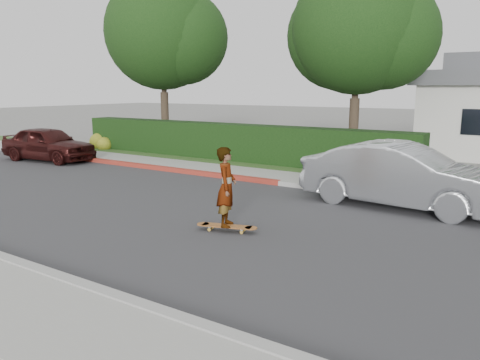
{
  "coord_description": "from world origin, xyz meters",
  "views": [
    {
      "loc": [
        7.53,
        -8.16,
        2.9
      ],
      "look_at": [
        2.28,
        -0.08,
        1.0
      ],
      "focal_mm": 35.0,
      "sensor_mm": 36.0,
      "label": 1
    }
  ],
  "objects_px": {
    "skateboarder": "(227,187)",
    "car_silver": "(402,176)",
    "car_maroon": "(48,144)",
    "skateboard": "(227,226)"
  },
  "relations": [
    {
      "from": "skateboard",
      "to": "car_silver",
      "type": "xyz_separation_m",
      "value": [
        2.45,
        3.98,
        0.68
      ]
    },
    {
      "from": "car_maroon",
      "to": "skateboarder",
      "type": "bearing_deg",
      "value": -114.98
    },
    {
      "from": "skateboarder",
      "to": "car_maroon",
      "type": "xyz_separation_m",
      "value": [
        -11.42,
        3.91,
        -0.25
      ]
    },
    {
      "from": "skateboarder",
      "to": "car_maroon",
      "type": "bearing_deg",
      "value": 46.84
    },
    {
      "from": "car_silver",
      "to": "car_maroon",
      "type": "height_order",
      "value": "car_silver"
    },
    {
      "from": "car_silver",
      "to": "car_maroon",
      "type": "bearing_deg",
      "value": 95.43
    },
    {
      "from": "skateboarder",
      "to": "car_silver",
      "type": "distance_m",
      "value": 4.68
    },
    {
      "from": "car_silver",
      "to": "car_maroon",
      "type": "distance_m",
      "value": 13.87
    },
    {
      "from": "skateboard",
      "to": "skateboarder",
      "type": "height_order",
      "value": "skateboarder"
    },
    {
      "from": "car_silver",
      "to": "car_maroon",
      "type": "relative_size",
      "value": 1.18
    }
  ]
}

